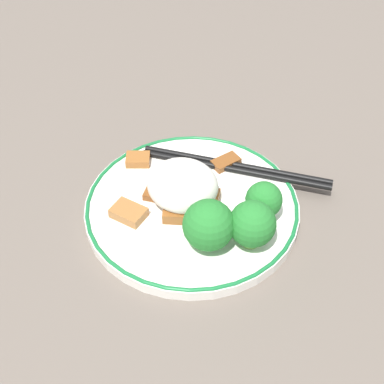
# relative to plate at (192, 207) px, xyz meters

# --- Properties ---
(ground_plane) EXTENTS (3.00, 3.00, 0.00)m
(ground_plane) POSITION_rel_plate_xyz_m (0.00, 0.00, -0.01)
(ground_plane) COLOR #665B51
(plate) EXTENTS (0.26, 0.26, 0.02)m
(plate) POSITION_rel_plate_xyz_m (0.00, 0.00, 0.00)
(plate) COLOR white
(plate) RESTS_ON ground_plane
(rice_mound) EXTENTS (0.08, 0.09, 0.05)m
(rice_mound) POSITION_rel_plate_xyz_m (-0.00, -0.01, 0.03)
(rice_mound) COLOR white
(rice_mound) RESTS_ON plate
(broccoli_back_left) EXTENTS (0.06, 0.06, 0.06)m
(broccoli_back_left) POSITION_rel_plate_xyz_m (0.05, 0.04, 0.04)
(broccoli_back_left) COLOR #72AD4C
(broccoli_back_left) RESTS_ON plate
(broccoli_back_center) EXTENTS (0.05, 0.05, 0.06)m
(broccoli_back_center) POSITION_rel_plate_xyz_m (0.03, 0.09, 0.04)
(broccoli_back_center) COLOR #72AD4C
(broccoli_back_center) RESTS_ON plate
(broccoli_back_right) EXTENTS (0.04, 0.04, 0.05)m
(broccoli_back_right) POSITION_rel_plate_xyz_m (-0.01, 0.09, 0.03)
(broccoli_back_right) COLOR #72AD4C
(broccoli_back_right) RESTS_ON plate
(meat_near_front) EXTENTS (0.03, 0.04, 0.01)m
(meat_near_front) POSITION_rel_plate_xyz_m (0.01, -0.04, 0.01)
(meat_near_front) COLOR brown
(meat_near_front) RESTS_ON plate
(meat_near_left) EXTENTS (0.04, 0.04, 0.01)m
(meat_near_left) POSITION_rel_plate_xyz_m (-0.04, -0.10, 0.01)
(meat_near_left) COLOR #995B28
(meat_near_left) RESTS_ON plate
(meat_near_right) EXTENTS (0.02, 0.04, 0.01)m
(meat_near_right) POSITION_rel_plate_xyz_m (-0.03, -0.03, 0.01)
(meat_near_right) COLOR #9E6633
(meat_near_right) RESTS_ON plate
(meat_near_back) EXTENTS (0.03, 0.04, 0.01)m
(meat_near_back) POSITION_rel_plate_xyz_m (0.05, -0.06, 0.01)
(meat_near_back) COLOR #9E6633
(meat_near_back) RESTS_ON plate
(meat_on_rice_edge) EXTENTS (0.03, 0.04, 0.01)m
(meat_on_rice_edge) POSITION_rel_plate_xyz_m (-0.01, 0.01, 0.01)
(meat_on_rice_edge) COLOR #995B28
(meat_on_rice_edge) RESTS_ON plate
(meat_mid_left) EXTENTS (0.03, 0.04, 0.01)m
(meat_mid_left) POSITION_rel_plate_xyz_m (0.03, -0.01, 0.01)
(meat_mid_left) COLOR brown
(meat_mid_left) RESTS_ON plate
(meat_mid_right) EXTENTS (0.04, 0.04, 0.01)m
(meat_mid_right) POSITION_rel_plate_xyz_m (-0.08, 0.01, 0.01)
(meat_mid_right) COLOR brown
(meat_mid_right) RESTS_ON plate
(chopsticks) EXTENTS (0.05, 0.25, 0.01)m
(chopsticks) POSITION_rel_plate_xyz_m (-0.08, 0.03, 0.01)
(chopsticks) COLOR black
(chopsticks) RESTS_ON plate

